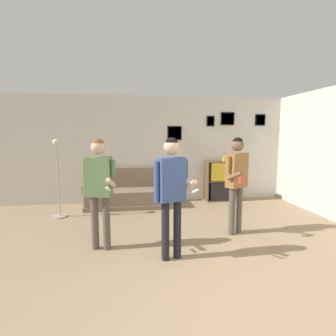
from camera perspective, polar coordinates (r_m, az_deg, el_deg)
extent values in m
plane|color=#937A5B|center=(2.88, 14.91, -30.16)|extent=(20.00, 20.00, 0.00)
cube|color=beige|center=(6.80, -0.04, 4.07)|extent=(8.53, 0.06, 2.70)
cube|color=black|center=(7.52, 19.44, 9.84)|extent=(0.28, 0.02, 0.30)
cube|color=beige|center=(7.51, 19.46, 9.84)|extent=(0.24, 0.01, 0.26)
cube|color=black|center=(7.15, 12.83, 10.42)|extent=(0.37, 0.02, 0.33)
cube|color=gray|center=(7.14, 12.85, 10.42)|extent=(0.32, 0.01, 0.29)
cube|color=black|center=(7.00, 9.24, 10.04)|extent=(0.21, 0.02, 0.27)
cube|color=beige|center=(6.99, 9.26, 10.05)|extent=(0.16, 0.01, 0.22)
cube|color=black|center=(6.77, 1.44, 7.61)|extent=(0.37, 0.02, 0.36)
cube|color=beige|center=(6.76, 1.45, 7.61)|extent=(0.32, 0.01, 0.31)
cube|color=#7A6651|center=(6.48, -9.30, -7.86)|extent=(1.86, 0.80, 0.10)
cube|color=#7A6651|center=(6.43, -9.34, -6.05)|extent=(1.80, 0.74, 0.32)
cube|color=#7A6651|center=(6.67, -9.35, -2.00)|extent=(1.80, 0.14, 0.49)
cube|color=#7A6651|center=(6.46, -17.15, -3.96)|extent=(0.12, 0.74, 0.18)
cube|color=#7A6651|center=(6.41, -1.57, -3.71)|extent=(0.12, 0.74, 0.18)
cube|color=brown|center=(6.89, 8.47, -2.90)|extent=(0.02, 0.30, 1.04)
cube|color=brown|center=(7.19, 15.33, -2.65)|extent=(0.02, 0.30, 1.04)
cube|color=brown|center=(7.16, 11.58, -2.58)|extent=(0.92, 0.01, 1.04)
cube|color=brown|center=(7.14, 11.86, -6.81)|extent=(0.87, 0.30, 0.02)
cube|color=brown|center=(6.96, 12.08, 1.36)|extent=(0.87, 0.30, 0.02)
cube|color=brown|center=(7.03, 11.97, -2.77)|extent=(0.87, 0.30, 0.02)
cube|color=black|center=(7.07, 11.94, -4.89)|extent=(0.75, 0.26, 0.47)
cube|color=gold|center=(6.98, 12.05, -0.70)|extent=(0.75, 0.26, 0.47)
cylinder|color=#ADA89E|center=(6.09, -22.43, -9.68)|extent=(0.28, 0.28, 0.03)
cylinder|color=#ADA89E|center=(5.92, -22.79, -2.67)|extent=(0.03, 0.03, 1.48)
sphere|color=beige|center=(5.84, -23.18, 5.13)|extent=(0.14, 0.14, 0.14)
cylinder|color=brown|center=(4.19, -15.62, -11.38)|extent=(0.11, 0.11, 0.83)
cylinder|color=brown|center=(4.14, -13.23, -11.56)|extent=(0.11, 0.11, 0.83)
cube|color=#5B7A4C|center=(3.99, -14.76, -1.84)|extent=(0.39, 0.27, 0.59)
sphere|color=#D1A889|center=(3.95, -14.96, 4.39)|extent=(0.21, 0.21, 0.21)
sphere|color=brown|center=(3.95, -14.98, 4.93)|extent=(0.18, 0.18, 0.18)
cylinder|color=#5B7A4C|center=(3.91, -11.84, -0.04)|extent=(0.07, 0.07, 0.25)
cylinder|color=#D1A889|center=(3.81, -12.34, -3.11)|extent=(0.13, 0.31, 0.19)
cylinder|color=white|center=(3.69, -12.93, -4.47)|extent=(0.06, 0.15, 0.09)
cylinder|color=#5B7A4C|center=(4.07, -17.61, -2.09)|extent=(0.07, 0.07, 0.55)
cylinder|color=black|center=(3.71, -0.57, -13.52)|extent=(0.11, 0.11, 0.84)
cylinder|color=black|center=(3.78, 2.03, -13.14)|extent=(0.11, 0.11, 0.84)
cube|color=#384C84|center=(3.55, 0.76, -2.49)|extent=(0.40, 0.28, 0.59)
sphere|color=#D1A889|center=(3.50, 0.78, 4.60)|extent=(0.22, 0.22, 0.22)
sphere|color=black|center=(3.50, 0.78, 5.21)|extent=(0.18, 0.18, 0.18)
cylinder|color=#384C84|center=(3.62, 3.89, -0.23)|extent=(0.07, 0.07, 0.25)
cylinder|color=#D1A889|center=(3.53, 4.87, -3.57)|extent=(0.14, 0.31, 0.19)
cylinder|color=white|center=(3.42, 5.93, -5.03)|extent=(0.07, 0.15, 0.09)
cylinder|color=#384C84|center=(3.48, -2.50, -3.09)|extent=(0.07, 0.07, 0.56)
cylinder|color=brown|center=(4.73, 13.74, -9.11)|extent=(0.11, 0.11, 0.83)
cylinder|color=brown|center=(4.87, 15.16, -8.71)|extent=(0.11, 0.11, 0.83)
cube|color=#936033|center=(4.65, 14.74, -0.49)|extent=(0.41, 0.34, 0.59)
sphere|color=brown|center=(4.62, 14.92, 4.87)|extent=(0.21, 0.21, 0.21)
sphere|color=black|center=(4.62, 14.93, 5.34)|extent=(0.18, 0.18, 0.18)
cylinder|color=#936033|center=(4.82, 16.39, -0.56)|extent=(0.07, 0.07, 0.55)
cylinder|color=#936033|center=(4.48, 13.01, 0.93)|extent=(0.07, 0.07, 0.25)
cylinder|color=brown|center=(4.41, 14.26, -1.68)|extent=(0.19, 0.30, 0.19)
cylinder|color=red|center=(4.33, 15.62, -2.48)|extent=(0.08, 0.08, 0.10)
cylinder|color=black|center=(5.90, -13.52, -8.99)|extent=(0.07, 0.07, 0.20)
cylinder|color=black|center=(5.86, -13.57, -7.65)|extent=(0.03, 0.03, 0.09)
cylinder|color=yellow|center=(6.96, 12.15, 1.95)|extent=(0.08, 0.08, 0.12)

